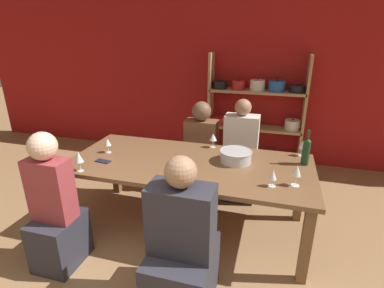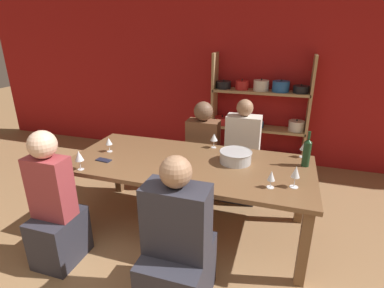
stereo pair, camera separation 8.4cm
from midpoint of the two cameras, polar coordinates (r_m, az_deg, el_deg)
wall_back_red at (r=4.67m, az=6.56°, el=13.53°), size 8.80×0.06×2.70m
shelf_unit at (r=4.56m, az=11.49°, el=4.48°), size 1.39×0.30×1.64m
dining_table at (r=2.93m, az=-1.36°, el=-4.83°), size 2.33×1.06×0.74m
mixing_bowl at (r=2.90m, az=7.50°, el=-2.25°), size 0.31×0.31×0.12m
wine_bottle_green at (r=2.97m, az=20.15°, el=-1.21°), size 0.07×0.07×0.34m
wine_glass_red_a at (r=2.86m, az=-21.56°, el=-2.45°), size 0.08×0.08×0.18m
wine_glass_red_b at (r=2.54m, az=18.46°, el=-4.95°), size 0.07×0.07×0.19m
wine_glass_white_a at (r=2.49m, az=14.23°, el=-5.80°), size 0.06×0.06×0.15m
wine_glass_white_b at (r=3.21m, az=-16.50°, el=0.26°), size 0.07×0.07×0.15m
wine_glass_empty_a at (r=3.22m, az=3.29°, el=1.30°), size 0.08×0.08×0.16m
wine_glass_red_c at (r=3.18m, az=19.61°, el=-0.26°), size 0.07×0.07×0.16m
cell_phone at (r=3.04m, az=-17.34°, el=-3.15°), size 0.16×0.09×0.01m
person_near_a at (r=2.27m, az=-3.06°, el=-20.42°), size 0.45×0.56×1.20m
person_far_a at (r=3.75m, az=1.09°, el=-2.79°), size 0.39×0.48×1.16m
person_near_b at (r=2.85m, az=-25.30°, el=-12.41°), size 0.34×0.43×1.21m
person_far_b at (r=3.67m, az=8.43°, el=-3.34°), size 0.39×0.49×1.21m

